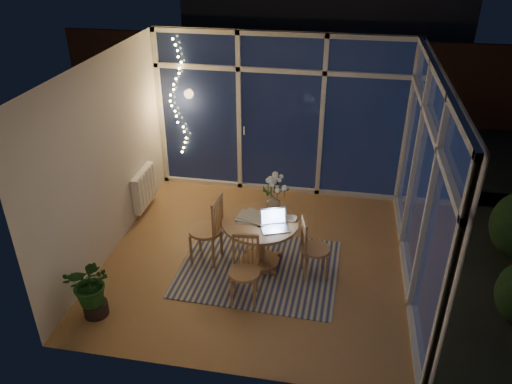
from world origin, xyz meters
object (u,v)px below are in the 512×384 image
Objects in this scene: laptop at (275,221)px; chair_right at (315,248)px; chair_left at (205,229)px; dining_table at (260,243)px; chair_front at (244,271)px; flower_vase at (273,202)px; potted_plant at (92,288)px.

chair_right is at bearing -15.89° from laptop.
chair_right is (1.44, -0.07, -0.07)m from chair_left.
laptop is (0.93, -0.11, 0.30)m from chair_left.
dining_table is at bearing 68.64° from chair_right.
chair_front is at bearing 49.11° from chair_left.
dining_table is at bearing 80.89° from chair_front.
chair_left is 1.16× the size of chair_front.
flower_vase is 0.28× the size of potted_plant.
laptop is (0.27, 0.58, 0.37)m from chair_front.
chair_front reaches higher than dining_table.
laptop reaches higher than potted_plant.
flower_vase is (0.11, 0.35, 0.44)m from dining_table.
potted_plant is (-1.71, -1.28, 0.05)m from dining_table.
dining_table is 0.57m from flower_vase.
chair_left is 0.95m from chair_front.
dining_table is 0.99× the size of chair_left.
laptop is at bearing 60.82° from chair_front.
laptop is 1.60× the size of flower_vase.
chair_right is 1.00× the size of chair_front.
chair_left is 2.93× the size of laptop.
dining_table is 2.13m from potted_plant.
dining_table is 1.16× the size of chair_right.
chair_front is 0.74m from laptop.
chair_left is 0.98m from laptop.
chair_left is 1.17× the size of chair_right.
flower_vase is at bearing 76.81° from chair_front.
chair_right is at bearing 25.98° from potted_plant.
flower_vase is at bearing 40.15° from chair_right.
laptop reaches higher than chair_front.
flower_vase is (-0.10, 0.49, -0.02)m from laptop.
chair_front reaches higher than chair_right.
laptop reaches higher than flower_vase.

